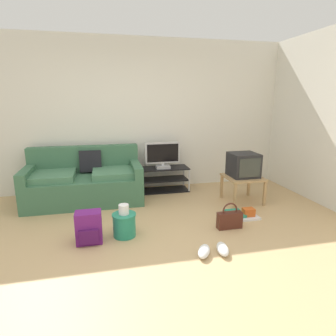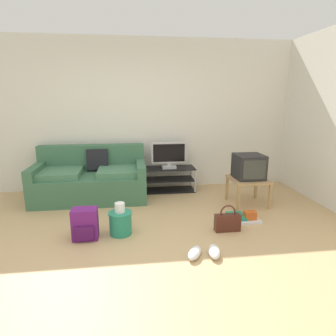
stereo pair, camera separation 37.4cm
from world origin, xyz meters
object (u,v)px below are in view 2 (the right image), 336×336
object	(u,v)px
backpack	(85,224)
handbag	(227,222)
couch	(91,179)
cleaning_bucket	(120,221)
crt_tv	(249,167)
floor_tray	(243,217)
tv_stand	(169,179)
flat_tv	(169,155)
side_table	(248,182)
sneakers_pair	(204,252)

from	to	relation	value
backpack	handbag	xyz separation A→B (m)	(1.77, -0.02, -0.06)
couch	cleaning_bucket	size ratio (longest dim) A/B	4.45
couch	handbag	distance (m)	2.42
crt_tv	handbag	xyz separation A→B (m)	(-0.63, -0.90, -0.50)
crt_tv	cleaning_bucket	xyz separation A→B (m)	(-1.98, -0.81, -0.45)
cleaning_bucket	floor_tray	xyz separation A→B (m)	(1.68, 0.20, -0.13)
tv_stand	flat_tv	size ratio (longest dim) A/B	1.50
side_table	handbag	distance (m)	1.11
backpack	side_table	bearing A→B (deg)	11.32
tv_stand	crt_tv	world-z (taller)	crt_tv
backpack	cleaning_bucket	distance (m)	0.42
sneakers_pair	floor_tray	world-z (taller)	floor_tray
couch	cleaning_bucket	world-z (taller)	couch
cleaning_bucket	sneakers_pair	bearing A→B (deg)	-35.21
flat_tv	backpack	bearing A→B (deg)	-126.25
flat_tv	crt_tv	world-z (taller)	flat_tv
backpack	tv_stand	bearing A→B (deg)	45.57
side_table	handbag	world-z (taller)	side_table
backpack	sneakers_pair	world-z (taller)	backpack
handbag	floor_tray	size ratio (longest dim) A/B	0.80
couch	sneakers_pair	xyz separation A→B (m)	(1.44, -2.07, -0.28)
couch	floor_tray	bearing A→B (deg)	-28.92
side_table	floor_tray	distance (m)	0.74
couch	handbag	world-z (taller)	couch
tv_stand	backpack	world-z (taller)	tv_stand
tv_stand	sneakers_pair	xyz separation A→B (m)	(0.09, -2.28, -0.17)
sneakers_pair	flat_tv	bearing A→B (deg)	92.32
flat_tv	cleaning_bucket	bearing A→B (deg)	-116.95
tv_stand	sneakers_pair	size ratio (longest dim) A/B	2.20
tv_stand	side_table	world-z (taller)	tv_stand
couch	flat_tv	xyz separation A→B (m)	(1.35, 0.20, 0.34)
flat_tv	floor_tray	size ratio (longest dim) A/B	1.43
tv_stand	cleaning_bucket	size ratio (longest dim) A/B	2.30
side_table	cleaning_bucket	distance (m)	2.15
tv_stand	cleaning_bucket	world-z (taller)	tv_stand
couch	handbag	size ratio (longest dim) A/B	5.21
flat_tv	side_table	size ratio (longest dim) A/B	1.10
flat_tv	floor_tray	distance (m)	1.77
side_table	floor_tray	size ratio (longest dim) A/B	1.30
crt_tv	cleaning_bucket	distance (m)	2.19
side_table	backpack	world-z (taller)	side_table
couch	side_table	world-z (taller)	couch
flat_tv	side_table	bearing A→B (deg)	-35.24
couch	backpack	world-z (taller)	couch
side_table	handbag	size ratio (longest dim) A/B	1.62
couch	backpack	xyz separation A→B (m)	(0.11, -1.49, -0.14)
tv_stand	side_table	bearing A→B (deg)	-35.97
handbag	sneakers_pair	size ratio (longest dim) A/B	0.82
tv_stand	cleaning_bucket	xyz separation A→B (m)	(-0.82, -1.64, -0.05)
backpack	cleaning_bucket	size ratio (longest dim) A/B	0.93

